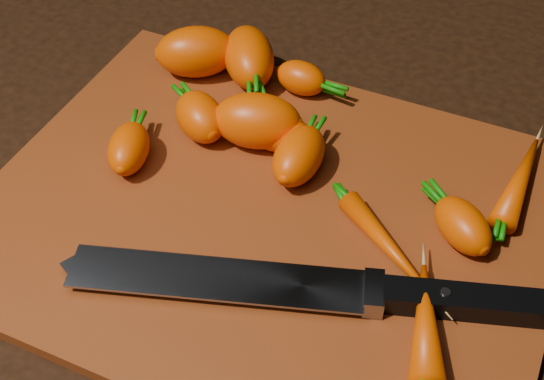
% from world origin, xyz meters
% --- Properties ---
extents(ground, '(2.00, 2.00, 0.01)m').
position_xyz_m(ground, '(0.00, 0.00, -0.01)').
color(ground, black).
extents(cutting_board, '(0.50, 0.40, 0.01)m').
position_xyz_m(cutting_board, '(0.00, 0.00, 0.01)').
color(cutting_board, maroon).
rests_on(cutting_board, ground).
extents(carrot_0, '(0.10, 0.09, 0.05)m').
position_xyz_m(carrot_0, '(-0.15, 0.15, 0.04)').
color(carrot_0, '#E84700').
rests_on(carrot_0, cutting_board).
extents(carrot_1, '(0.08, 0.07, 0.04)m').
position_xyz_m(carrot_1, '(-0.10, 0.07, 0.03)').
color(carrot_1, '#E84700').
rests_on(carrot_1, cutting_board).
extents(carrot_2, '(0.09, 0.10, 0.05)m').
position_xyz_m(carrot_2, '(-0.10, 0.17, 0.04)').
color(carrot_2, '#E84700').
rests_on(carrot_2, cutting_board).
extents(carrot_3, '(0.04, 0.07, 0.04)m').
position_xyz_m(carrot_3, '(0.01, 0.06, 0.03)').
color(carrot_3, '#E84700').
rests_on(carrot_3, cutting_board).
extents(carrot_4, '(0.07, 0.05, 0.04)m').
position_xyz_m(carrot_4, '(-0.03, 0.08, 0.03)').
color(carrot_4, '#E84700').
rests_on(carrot_4, cutting_board).
extents(carrot_5, '(0.06, 0.04, 0.04)m').
position_xyz_m(carrot_5, '(-0.04, 0.17, 0.03)').
color(carrot_5, '#E84700').
rests_on(carrot_5, cutting_board).
extents(carrot_6, '(0.07, 0.07, 0.04)m').
position_xyz_m(carrot_6, '(0.16, 0.04, 0.03)').
color(carrot_6, '#E84700').
rests_on(carrot_6, cutting_board).
extents(carrot_7, '(0.03, 0.12, 0.03)m').
position_xyz_m(carrot_7, '(0.20, 0.12, 0.02)').
color(carrot_7, '#E84700').
rests_on(carrot_7, cutting_board).
extents(carrot_8, '(0.11, 0.09, 0.02)m').
position_xyz_m(carrot_8, '(0.11, -0.00, 0.02)').
color(carrot_8, '#E84700').
rests_on(carrot_8, cutting_board).
extents(carrot_9, '(0.06, 0.11, 0.03)m').
position_xyz_m(carrot_9, '(0.16, -0.06, 0.03)').
color(carrot_9, '#E84700').
rests_on(carrot_9, cutting_board).
extents(carrot_10, '(0.10, 0.08, 0.05)m').
position_xyz_m(carrot_10, '(-0.05, 0.08, 0.04)').
color(carrot_10, '#E84700').
rests_on(carrot_10, cutting_board).
extents(carrot_11, '(0.06, 0.07, 0.04)m').
position_xyz_m(carrot_11, '(-0.14, 0.00, 0.03)').
color(carrot_11, '#E84700').
rests_on(carrot_11, cutting_board).
extents(knife, '(0.38, 0.15, 0.02)m').
position_xyz_m(knife, '(0.02, -0.08, 0.02)').
color(knife, gray).
rests_on(knife, cutting_board).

